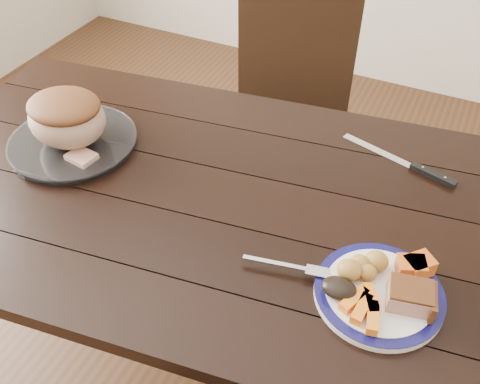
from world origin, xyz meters
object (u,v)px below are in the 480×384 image
at_px(dinner_plate, 379,294).
at_px(dining_table, 215,219).
at_px(carving_knife, 419,169).
at_px(roast_joint, 67,120).
at_px(serving_platter, 73,143).
at_px(fork, 291,267).
at_px(chair_far, 292,111).
at_px(pork_slice, 410,296).

bearing_deg(dinner_plate, dining_table, 163.54).
relative_size(dinner_plate, carving_knife, 0.82).
height_order(dining_table, roast_joint, roast_joint).
relative_size(dinner_plate, serving_platter, 0.78).
xyz_separation_m(serving_platter, fork, (0.69, -0.15, 0.01)).
relative_size(fork, roast_joint, 0.86).
xyz_separation_m(chair_far, roast_joint, (-0.35, -0.73, 0.31)).
relative_size(dining_table, fork, 9.58).
height_order(chair_far, pork_slice, chair_far).
height_order(fork, carving_knife, fork).
bearing_deg(chair_far, fork, 92.08).
bearing_deg(dining_table, fork, -29.91).
distance_m(pork_slice, carving_knife, 0.44).
height_order(fork, roast_joint, roast_joint).
distance_m(serving_platter, pork_slice, 0.93).
distance_m(pork_slice, roast_joint, 0.93).
distance_m(serving_platter, roast_joint, 0.08).
relative_size(dining_table, roast_joint, 8.21).
xyz_separation_m(chair_far, serving_platter, (-0.35, -0.73, 0.23)).
bearing_deg(roast_joint, pork_slice, -8.45).
bearing_deg(fork, chair_far, 99.41).
xyz_separation_m(dinner_plate, pork_slice, (0.06, -0.00, 0.03)).
distance_m(dinner_plate, carving_knife, 0.43).
bearing_deg(dinner_plate, carving_knife, 91.41).
xyz_separation_m(dining_table, dinner_plate, (0.44, -0.13, 0.10)).
bearing_deg(roast_joint, dinner_plate, -8.69).
bearing_deg(dinner_plate, fork, -173.67).
relative_size(dinner_plate, fork, 1.45).
height_order(dining_table, chair_far, chair_far).
bearing_deg(pork_slice, roast_joint, 171.55).
bearing_deg(serving_platter, dining_table, -0.34).
height_order(chair_far, fork, chair_far).
xyz_separation_m(dining_table, carving_knife, (0.43, 0.30, 0.10)).
bearing_deg(carving_knife, pork_slice, -65.17).
bearing_deg(pork_slice, chair_far, 123.20).
relative_size(dining_table, dinner_plate, 6.63).
height_order(serving_platter, roast_joint, roast_joint).
bearing_deg(dinner_plate, chair_far, 120.61).
height_order(chair_far, carving_knife, chair_far).
distance_m(chair_far, dinner_plate, 1.03).
bearing_deg(fork, dining_table, 138.91).
relative_size(chair_far, fork, 5.24).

